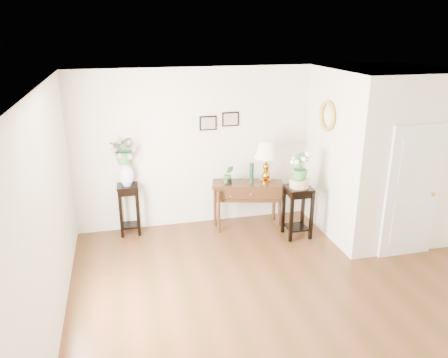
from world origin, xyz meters
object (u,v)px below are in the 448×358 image
object	(u,v)px
plant_stand_a	(129,209)
plant_stand_b	(297,212)
table_lamp	(266,162)
console_table	(247,204)

from	to	relation	value
plant_stand_a	plant_stand_b	size ratio (longest dim) A/B	1.00
table_lamp	plant_stand_b	world-z (taller)	table_lamp
plant_stand_b	console_table	bearing A→B (deg)	140.31
table_lamp	plant_stand_a	bearing A→B (deg)	175.31
table_lamp	plant_stand_b	bearing A→B (deg)	-57.29
plant_stand_a	plant_stand_b	world-z (taller)	plant_stand_b
console_table	table_lamp	world-z (taller)	table_lamp
plant_stand_a	plant_stand_b	xyz separation A→B (m)	(2.78, -0.79, 0.00)
plant_stand_a	table_lamp	bearing A→B (deg)	-4.69
plant_stand_b	table_lamp	bearing A→B (deg)	122.71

